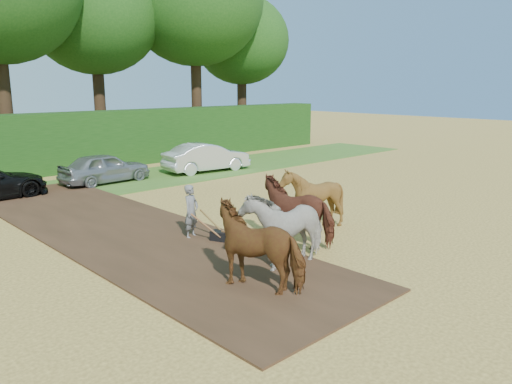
% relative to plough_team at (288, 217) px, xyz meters
% --- Properties ---
extents(ground, '(120.00, 120.00, 0.00)m').
position_rel_plough_team_xyz_m(ground, '(-3.76, -2.13, -0.94)').
color(ground, gold).
rests_on(ground, ground).
extents(earth_strip, '(4.50, 17.00, 0.05)m').
position_rel_plough_team_xyz_m(earth_strip, '(-2.26, 4.87, -0.92)').
color(earth_strip, '#472D1C').
rests_on(earth_strip, ground).
extents(plough_team, '(6.29, 5.45, 1.90)m').
position_rel_plough_team_xyz_m(plough_team, '(0.00, 0.00, 0.00)').
color(plough_team, brown).
rests_on(plough_team, ground).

